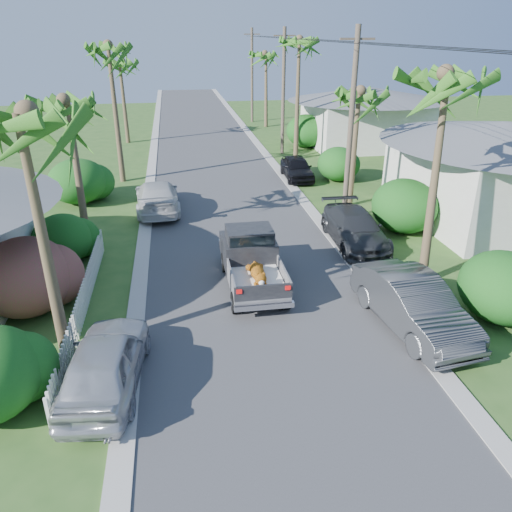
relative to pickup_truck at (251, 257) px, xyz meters
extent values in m
plane|color=#2E521E|center=(0.11, -6.97, -1.01)|extent=(120.00, 120.00, 0.00)
cube|color=#38383A|center=(0.11, 18.03, -1.00)|extent=(8.00, 100.00, 0.02)
cube|color=#A5A39E|center=(-4.19, 18.03, -0.98)|extent=(0.60, 100.00, 0.06)
cube|color=#A5A39E|center=(4.41, 18.03, -0.98)|extent=(0.60, 100.00, 0.06)
cylinder|color=black|center=(-0.85, -2.21, -0.63)|extent=(0.28, 0.76, 0.76)
cylinder|color=black|center=(0.85, -2.21, -0.63)|extent=(0.28, 0.76, 0.76)
cylinder|color=black|center=(-0.85, 1.04, -0.63)|extent=(0.28, 0.76, 0.76)
cylinder|color=black|center=(0.85, 1.04, -0.63)|extent=(0.28, 0.76, 0.76)
cube|color=gray|center=(0.00, -1.56, -0.39)|extent=(1.90, 2.40, 0.24)
cube|color=gray|center=(-0.92, -1.56, -0.01)|extent=(0.06, 2.40, 0.55)
cube|color=gray|center=(0.92, -1.56, -0.01)|extent=(0.06, 2.40, 0.55)
cube|color=black|center=(0.00, -2.73, -0.03)|extent=(1.92, 0.08, 0.52)
cube|color=silver|center=(0.00, -2.89, -0.46)|extent=(1.98, 0.18, 0.18)
cube|color=red|center=(-0.80, -2.78, 0.09)|extent=(0.18, 0.05, 0.14)
cube|color=red|center=(0.80, -2.78, 0.09)|extent=(0.18, 0.05, 0.14)
cube|color=black|center=(0.00, 0.29, 0.04)|extent=(1.94, 1.65, 1.10)
cube|color=black|center=(0.00, 0.29, 0.77)|extent=(1.70, 1.35, 0.55)
cube|color=black|center=(0.00, -0.38, 0.74)|extent=(1.60, 0.05, 0.45)
cube|color=black|center=(0.00, 1.54, -0.11)|extent=(1.94, 1.20, 0.80)
cube|color=white|center=(0.00, -1.56, -0.19)|extent=(1.70, 2.10, 0.16)
ellipsoid|color=orange|center=(0.00, -1.46, 0.11)|extent=(0.48, 1.25, 0.43)
sphere|color=orange|center=(0.00, -2.21, 0.19)|extent=(0.40, 0.40, 0.40)
ellipsoid|color=white|center=(0.00, -1.46, 0.01)|extent=(0.32, 0.86, 0.18)
imported|color=#343639|center=(4.57, -4.05, -0.16)|extent=(2.45, 5.36, 1.70)
imported|color=#2C2D30|center=(5.11, 2.86, -0.27)|extent=(2.16, 5.13, 1.48)
imported|color=black|center=(5.11, 13.73, -0.30)|extent=(1.81, 4.23, 1.42)
imported|color=#BABCC2|center=(-4.71, -5.51, -0.22)|extent=(2.32, 4.79, 1.57)
imported|color=silver|center=(-3.60, 8.86, -0.23)|extent=(2.44, 5.49, 1.57)
cone|color=brown|center=(-6.09, -3.97, 2.49)|extent=(0.36, 0.71, 7.01)
cone|color=brown|center=(-6.69, 5.03, 2.09)|extent=(0.36, 0.61, 6.21)
cone|color=brown|center=(-5.89, 15.03, 2.99)|extent=(0.36, 0.36, 8.00)
cone|color=brown|center=(-6.39, 27.03, 2.24)|extent=(0.36, 0.75, 6.51)
cone|color=brown|center=(6.41, -0.97, 2.74)|extent=(0.36, 0.73, 7.51)
cone|color=brown|center=(6.71, 8.03, 1.99)|extent=(0.36, 0.54, 6.01)
cone|color=brown|center=(6.31, 19.03, 3.09)|extent=(0.36, 0.36, 8.20)
cone|color=brown|center=(6.61, 33.03, 2.39)|extent=(0.36, 0.63, 6.81)
ellipsoid|color=#B41946|center=(-7.69, -0.97, 0.29)|extent=(3.00, 3.30, 2.60)
ellipsoid|color=#174513|center=(-7.29, 3.03, -0.01)|extent=(2.40, 2.64, 2.00)
ellipsoid|color=#174513|center=(-7.89, 11.03, 0.19)|extent=(3.20, 3.52, 2.40)
ellipsoid|color=#174513|center=(7.71, -3.97, 0.14)|extent=(2.80, 3.08, 2.30)
ellipsoid|color=#174513|center=(7.91, 4.03, 0.24)|extent=(3.00, 3.30, 2.50)
ellipsoid|color=#174513|center=(7.61, 13.03, 0.04)|extent=(2.60, 2.86, 2.10)
ellipsoid|color=#174513|center=(8.11, 23.03, 0.29)|extent=(3.20, 3.52, 2.60)
cube|color=white|center=(-5.89, -1.47, -0.51)|extent=(0.10, 11.00, 1.00)
cube|color=silver|center=(13.11, 5.03, 0.89)|extent=(8.00, 9.00, 3.80)
cone|color=#595B60|center=(13.11, 5.03, 3.29)|extent=(6.48, 6.48, 1.00)
cube|color=silver|center=(13.11, 23.03, 0.79)|extent=(9.00, 8.00, 3.60)
cone|color=#595B60|center=(13.11, 23.03, 3.09)|extent=(6.48, 6.48, 1.00)
cylinder|color=brown|center=(5.71, 6.03, 3.49)|extent=(0.26, 0.26, 9.00)
cube|color=brown|center=(5.71, 6.03, 7.39)|extent=(1.60, 0.10, 0.10)
cylinder|color=brown|center=(5.71, 21.03, 3.49)|extent=(0.26, 0.26, 9.00)
cube|color=brown|center=(5.71, 21.03, 7.39)|extent=(1.60, 0.10, 0.10)
cylinder|color=brown|center=(5.71, 36.03, 3.49)|extent=(0.26, 0.26, 9.00)
cube|color=brown|center=(5.71, 36.03, 7.39)|extent=(1.60, 0.10, 0.10)
camera|label=1|loc=(-2.55, -16.76, 7.73)|focal=35.00mm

